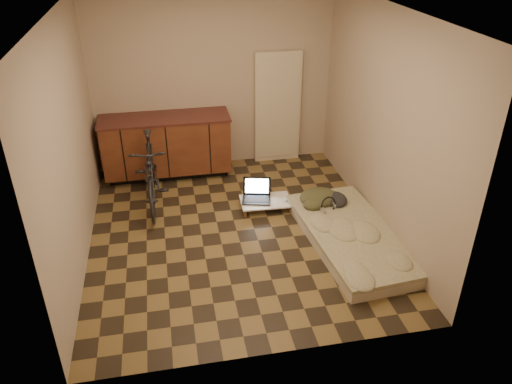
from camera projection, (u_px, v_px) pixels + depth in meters
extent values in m
cube|color=brown|center=(237.00, 231.00, 6.15)|extent=(3.50, 4.00, 0.00)
cube|color=silver|center=(232.00, 10.00, 4.88)|extent=(3.50, 4.00, 0.00)
cube|color=#BDA891|center=(213.00, 81.00, 7.23)|extent=(3.50, 0.00, 2.60)
cube|color=#BDA891|center=(275.00, 232.00, 3.80)|extent=(3.50, 0.00, 2.60)
cube|color=#BDA891|center=(70.00, 145.00, 5.22)|extent=(0.00, 4.00, 2.60)
cube|color=#BDA891|center=(383.00, 122.00, 5.81)|extent=(0.00, 4.00, 2.60)
cube|color=black|center=(169.00, 170.00, 7.49)|extent=(1.70, 0.48, 0.10)
cube|color=#532717|center=(167.00, 144.00, 7.24)|extent=(1.80, 0.60, 0.78)
cube|color=#4C211C|center=(164.00, 118.00, 7.04)|extent=(1.84, 0.62, 0.03)
cube|color=beige|center=(277.00, 108.00, 7.56)|extent=(0.70, 0.10, 1.70)
imported|color=black|center=(150.00, 169.00, 6.49)|extent=(0.49, 1.61, 1.04)
cube|color=beige|center=(352.00, 238.00, 5.91)|extent=(1.11, 2.06, 0.13)
cube|color=beige|center=(352.00, 232.00, 5.87)|extent=(1.13, 2.08, 0.05)
cube|color=brown|center=(245.00, 214.00, 6.42)|extent=(0.04, 0.04, 0.09)
cube|color=brown|center=(241.00, 199.00, 6.73)|extent=(0.04, 0.04, 0.09)
cube|color=brown|center=(291.00, 210.00, 6.50)|extent=(0.04, 0.04, 0.09)
cube|color=brown|center=(285.00, 196.00, 6.81)|extent=(0.04, 0.04, 0.09)
cube|color=white|center=(266.00, 201.00, 6.59)|extent=(0.68, 0.45, 0.02)
cube|color=black|center=(256.00, 200.00, 6.58)|extent=(0.42, 0.34, 0.02)
cube|color=black|center=(257.00, 186.00, 6.66)|extent=(0.37, 0.16, 0.23)
cube|color=white|center=(257.00, 186.00, 6.66)|extent=(0.31, 0.13, 0.19)
ellipsoid|color=white|center=(286.00, 199.00, 6.58)|extent=(0.10, 0.13, 0.04)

